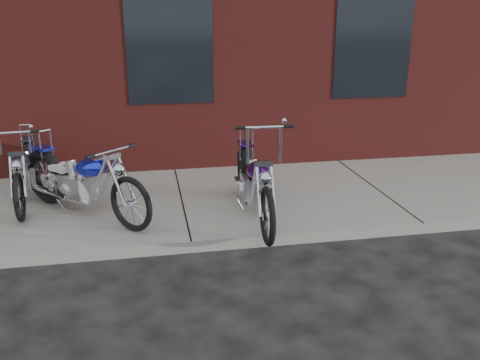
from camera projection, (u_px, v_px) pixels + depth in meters
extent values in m
plane|color=black|center=(192.00, 253.00, 6.06)|extent=(120.00, 120.00, 0.00)
cube|color=gray|center=(182.00, 203.00, 7.43)|extent=(22.00, 3.00, 0.15)
torus|color=black|center=(247.00, 174.00, 7.26)|extent=(0.18, 0.78, 0.77)
torus|color=black|center=(270.00, 222.00, 5.69)|extent=(0.11, 0.70, 0.70)
cube|color=#9F9F9F|center=(255.00, 190.00, 6.62)|extent=(0.32, 0.44, 0.32)
ellipsoid|color=#3D1270|center=(260.00, 174.00, 6.24)|extent=(0.30, 0.60, 0.33)
cube|color=black|center=(252.00, 169.00, 6.82)|extent=(0.27, 0.31, 0.06)
cylinder|color=silver|center=(268.00, 194.00, 5.73)|extent=(0.06, 0.31, 0.58)
cylinder|color=silver|center=(267.00, 130.00, 5.64)|extent=(0.59, 0.06, 0.03)
cylinder|color=silver|center=(248.00, 148.00, 7.06)|extent=(0.02, 0.02, 0.51)
cylinder|color=silver|center=(261.00, 194.00, 6.90)|extent=(0.09, 0.97, 0.05)
torus|color=black|center=(53.00, 179.00, 7.04)|extent=(0.65, 0.67, 0.78)
torus|color=black|center=(140.00, 207.00, 6.12)|extent=(0.55, 0.56, 0.71)
cube|color=#9F9F9F|center=(86.00, 189.00, 6.66)|extent=(0.52, 0.52, 0.33)
ellipsoid|color=#1C25D3|center=(99.00, 170.00, 6.40)|extent=(0.62, 0.63, 0.33)
cube|color=silver|center=(70.00, 169.00, 6.75)|extent=(0.40, 0.40, 0.07)
cylinder|color=silver|center=(131.00, 182.00, 6.10)|extent=(0.25, 0.26, 0.59)
cylinder|color=silver|center=(121.00, 152.00, 6.07)|extent=(0.45, 0.44, 0.03)
cylinder|color=silver|center=(54.00, 151.00, 6.87)|extent=(0.03, 0.03, 0.52)
cylinder|color=silver|center=(83.00, 193.00, 6.94)|extent=(0.72, 0.74, 0.05)
torus|color=black|center=(30.00, 165.00, 7.81)|extent=(0.21, 0.73, 0.72)
torus|color=black|center=(18.00, 201.00, 6.39)|extent=(0.13, 0.65, 0.65)
cube|color=#9F9F9F|center=(26.00, 178.00, 7.23)|extent=(0.31, 0.42, 0.30)
ellipsoid|color=#292A35|center=(21.00, 164.00, 6.88)|extent=(0.31, 0.57, 0.30)
cube|color=black|center=(26.00, 160.00, 7.40)|extent=(0.26, 0.30, 0.06)
cylinder|color=silver|center=(16.00, 178.00, 6.42)|extent=(0.07, 0.29, 0.54)
cylinder|color=silver|center=(12.00, 135.00, 6.37)|extent=(0.55, 0.08, 0.03)
cylinder|color=silver|center=(26.00, 142.00, 7.62)|extent=(0.02, 0.02, 0.48)
cylinder|color=silver|center=(37.00, 181.00, 7.50)|extent=(0.13, 0.89, 0.05)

